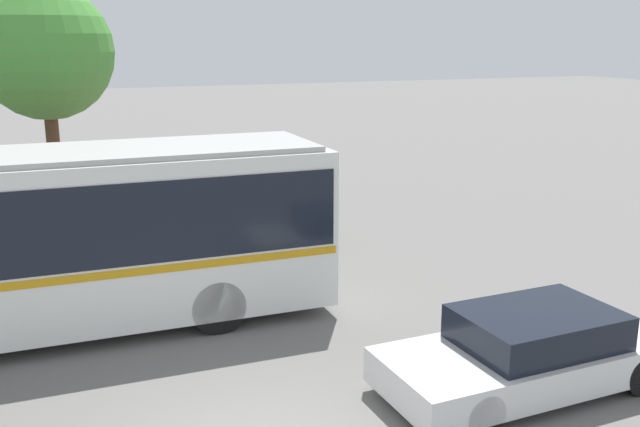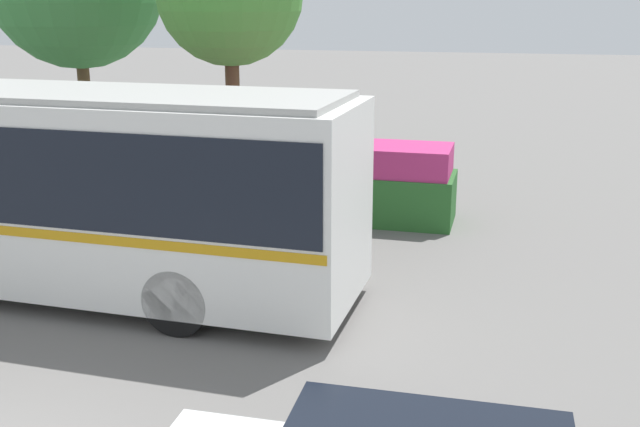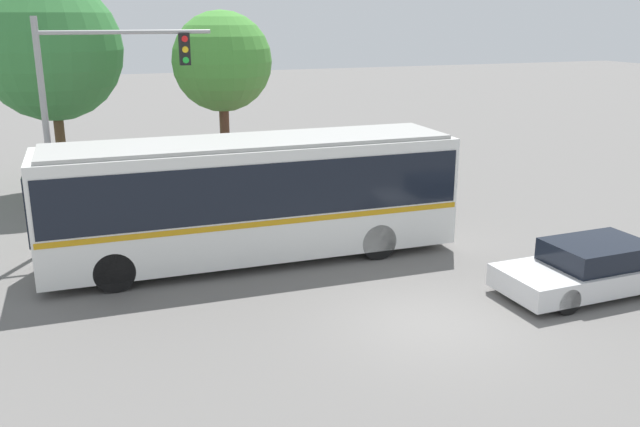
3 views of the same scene
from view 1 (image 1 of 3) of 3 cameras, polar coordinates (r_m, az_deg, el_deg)
name	(u,v)px [view 1 (image 1 of 3)]	position (r m, az deg, el deg)	size (l,w,h in m)	color
city_bus	(21,234)	(13.54, -22.87, -1.55)	(11.11, 2.90, 3.31)	silver
sedan_foreground	(531,352)	(11.50, 16.55, -10.57)	(4.73, 1.98, 1.24)	silver
flowering_hedge	(95,216)	(19.00, -17.60, -0.16)	(9.73, 1.55, 1.67)	#286028
street_tree_centre	(45,53)	(20.20, -21.19, 11.92)	(3.54, 3.54, 6.64)	brown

